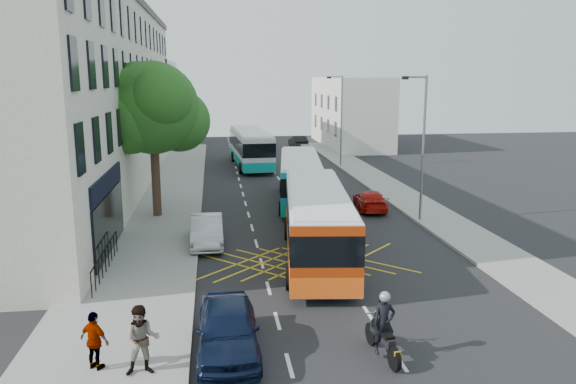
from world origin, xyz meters
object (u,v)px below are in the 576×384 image
object	(u,v)px
pedestrian_far	(95,341)
lamp_near	(422,141)
bus_far	(251,148)
distant_car_grey	(249,150)
lamp_far	(340,116)
parked_car_blue	(228,329)
bus_near	(317,223)
red_hatchback	(370,200)
street_tree	(152,109)
parked_car_silver	(207,231)
bus_mid	(300,179)
distant_car_dark	(298,142)
motorbike	(383,327)
distant_car_silver	(305,149)
pedestrian_near	(142,340)

from	to	relation	value
pedestrian_far	lamp_near	bearing A→B (deg)	-101.50
bus_far	distant_car_grey	xyz separation A→B (m)	(0.19, 6.32, -1.02)
lamp_far	parked_car_blue	world-z (taller)	lamp_far
bus_near	distant_car_grey	distance (m)	33.37
lamp_far	red_hatchback	world-z (taller)	lamp_far
street_tree	parked_car_silver	size ratio (longest dim) A/B	2.03
bus_mid	red_hatchback	bearing A→B (deg)	-25.61
street_tree	lamp_near	size ratio (longest dim) A/B	1.10
parked_car_blue	parked_car_silver	bearing A→B (deg)	93.87
lamp_far	bus_far	bearing A→B (deg)	170.25
parked_car_blue	pedestrian_far	xyz separation A→B (m)	(-3.63, -0.71, 0.22)
street_tree	bus_near	bearing A→B (deg)	-47.79
bus_mid	distant_car_dark	xyz separation A→B (m)	(4.25, 28.77, -0.89)
street_tree	motorbike	xyz separation A→B (m)	(8.08, -17.84, -5.33)
bus_mid	distant_car_dark	bearing A→B (deg)	88.88
parked_car_blue	distant_car_silver	distance (m)	43.26
bus_far	distant_car_grey	world-z (taller)	bus_far
parked_car_silver	bus_far	bearing A→B (deg)	80.39
parked_car_silver	distant_car_dark	world-z (taller)	parked_car_silver
bus_near	bus_far	size ratio (longest dim) A/B	0.97
lamp_far	lamp_near	bearing A→B (deg)	-90.00
pedestrian_near	parked_car_blue	bearing A→B (deg)	21.37
lamp_near	bus_far	size ratio (longest dim) A/B	0.67
bus_near	distant_car_grey	world-z (taller)	bus_near
pedestrian_far	parked_car_silver	bearing A→B (deg)	-70.39
street_tree	pedestrian_near	size ratio (longest dim) A/B	4.51
bus_far	pedestrian_near	world-z (taller)	bus_far
parked_car_silver	distant_car_dark	distance (m)	38.85
parked_car_blue	distant_car_dark	world-z (taller)	parked_car_blue
pedestrian_far	lamp_far	bearing A→B (deg)	-79.47
lamp_near	red_hatchback	distance (m)	5.50
bus_near	bus_far	bearing A→B (deg)	99.20
pedestrian_near	distant_car_dark	bearing A→B (deg)	71.44
red_hatchback	pedestrian_far	distance (m)	22.12
bus_mid	parked_car_blue	size ratio (longest dim) A/B	2.46
bus_near	distant_car_grey	size ratio (longest dim) A/B	2.23
lamp_far	red_hatchback	bearing A→B (deg)	-96.39
bus_near	lamp_far	bearing A→B (deg)	81.85
bus_far	distant_car_dark	bearing A→B (deg)	61.07
bus_mid	parked_car_silver	bearing A→B (deg)	-117.07
distant_car_silver	pedestrian_far	bearing A→B (deg)	71.82
street_tree	bus_near	xyz separation A→B (m)	(7.82, -8.62, -4.62)
distant_car_grey	pedestrian_far	size ratio (longest dim) A/B	3.13
distant_car_silver	pedestrian_far	distance (m)	44.86
street_tree	bus_mid	xyz separation A→B (m)	(8.86, 2.87, -4.70)
bus_mid	bus_far	distance (m)	15.68
street_tree	bus_far	bearing A→B (deg)	69.94
bus_near	bus_mid	bearing A→B (deg)	91.69
distant_car_grey	pedestrian_near	world-z (taller)	pedestrian_near
motorbike	pedestrian_near	world-z (taller)	pedestrian_near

